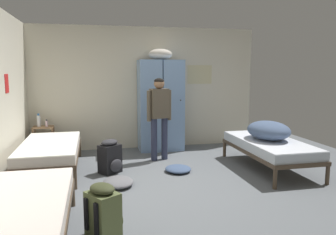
{
  "coord_description": "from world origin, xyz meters",
  "views": [
    {
      "loc": [
        -1.09,
        -4.57,
        1.65
      ],
      "look_at": [
        0.0,
        0.24,
        0.95
      ],
      "focal_mm": 35.93,
      "sensor_mm": 36.0,
      "label": 1
    }
  ],
  "objects_px": {
    "shelf_unit": "(44,138)",
    "bed_right": "(269,146)",
    "bed_left_rear": "(50,149)",
    "bedding_heap": "(269,130)",
    "backpack_olive": "(104,212)",
    "lotion_bottle": "(47,123)",
    "clothes_pile_grey": "(118,182)",
    "backpack_black": "(110,157)",
    "person_traveler": "(159,111)",
    "water_bottle": "(39,121)",
    "clothes_pile_denim": "(178,169)",
    "locker_bank": "(161,103)",
    "bed_left_front": "(18,210)"
  },
  "relations": [
    {
      "from": "shelf_unit",
      "to": "bed_right",
      "type": "xyz_separation_m",
      "value": [
        3.81,
        -1.76,
        0.04
      ]
    },
    {
      "from": "shelf_unit",
      "to": "bed_left_rear",
      "type": "distance_m",
      "value": 1.18
    },
    {
      "from": "bedding_heap",
      "to": "backpack_olive",
      "type": "bearing_deg",
      "value": -146.93
    },
    {
      "from": "lotion_bottle",
      "to": "clothes_pile_grey",
      "type": "distance_m",
      "value": 2.43
    },
    {
      "from": "backpack_black",
      "to": "person_traveler",
      "type": "bearing_deg",
      "value": 33.53
    },
    {
      "from": "shelf_unit",
      "to": "backpack_olive",
      "type": "xyz_separation_m",
      "value": [
        1.02,
        -3.52,
        -0.09
      ]
    },
    {
      "from": "backpack_black",
      "to": "backpack_olive",
      "type": "bearing_deg",
      "value": -94.76
    },
    {
      "from": "water_bottle",
      "to": "backpack_black",
      "type": "relative_size",
      "value": 0.46
    },
    {
      "from": "lotion_bottle",
      "to": "water_bottle",
      "type": "bearing_deg",
      "value": 158.2
    },
    {
      "from": "bed_right",
      "to": "person_traveler",
      "type": "height_order",
      "value": "person_traveler"
    },
    {
      "from": "backpack_olive",
      "to": "clothes_pile_denim",
      "type": "height_order",
      "value": "backpack_olive"
    },
    {
      "from": "bed_right",
      "to": "clothes_pile_denim",
      "type": "distance_m",
      "value": 1.58
    },
    {
      "from": "shelf_unit",
      "to": "bedding_heap",
      "type": "distance_m",
      "value": 4.19
    },
    {
      "from": "clothes_pile_grey",
      "to": "locker_bank",
      "type": "bearing_deg",
      "value": 63.22
    },
    {
      "from": "bed_left_rear",
      "to": "lotion_bottle",
      "type": "xyz_separation_m",
      "value": [
        -0.18,
        1.11,
        0.25
      ]
    },
    {
      "from": "bed_left_front",
      "to": "lotion_bottle",
      "type": "distance_m",
      "value": 3.56
    },
    {
      "from": "backpack_black",
      "to": "shelf_unit",
      "type": "bearing_deg",
      "value": 130.13
    },
    {
      "from": "person_traveler",
      "to": "clothes_pile_grey",
      "type": "height_order",
      "value": "person_traveler"
    },
    {
      "from": "shelf_unit",
      "to": "lotion_bottle",
      "type": "relative_size",
      "value": 4.06
    },
    {
      "from": "locker_bank",
      "to": "backpack_olive",
      "type": "height_order",
      "value": "locker_bank"
    },
    {
      "from": "shelf_unit",
      "to": "water_bottle",
      "type": "distance_m",
      "value": 0.35
    },
    {
      "from": "backpack_black",
      "to": "clothes_pile_grey",
      "type": "distance_m",
      "value": 0.69
    },
    {
      "from": "shelf_unit",
      "to": "bed_left_front",
      "type": "relative_size",
      "value": 0.3
    },
    {
      "from": "water_bottle",
      "to": "clothes_pile_grey",
      "type": "xyz_separation_m",
      "value": [
        1.35,
        -2.09,
        -0.62
      ]
    },
    {
      "from": "bed_right",
      "to": "backpack_olive",
      "type": "distance_m",
      "value": 3.31
    },
    {
      "from": "lotion_bottle",
      "to": "person_traveler",
      "type": "bearing_deg",
      "value": -20.37
    },
    {
      "from": "bed_right",
      "to": "water_bottle",
      "type": "relative_size",
      "value": 7.58
    },
    {
      "from": "locker_bank",
      "to": "backpack_black",
      "type": "distance_m",
      "value": 1.93
    },
    {
      "from": "clothes_pile_denim",
      "to": "shelf_unit",
      "type": "bearing_deg",
      "value": 145.0
    },
    {
      "from": "shelf_unit",
      "to": "person_traveler",
      "type": "bearing_deg",
      "value": -20.71
    },
    {
      "from": "locker_bank",
      "to": "clothes_pile_denim",
      "type": "height_order",
      "value": "locker_bank"
    },
    {
      "from": "bed_left_front",
      "to": "bed_left_rear",
      "type": "height_order",
      "value": "same"
    },
    {
      "from": "shelf_unit",
      "to": "bed_right",
      "type": "distance_m",
      "value": 4.2
    },
    {
      "from": "lotion_bottle",
      "to": "backpack_olive",
      "type": "relative_size",
      "value": 0.26
    },
    {
      "from": "bed_right",
      "to": "bed_left_rear",
      "type": "bearing_deg",
      "value": 170.33
    },
    {
      "from": "clothes_pile_grey",
      "to": "clothes_pile_denim",
      "type": "height_order",
      "value": "clothes_pile_grey"
    },
    {
      "from": "water_bottle",
      "to": "clothes_pile_grey",
      "type": "distance_m",
      "value": 2.57
    },
    {
      "from": "clothes_pile_grey",
      "to": "shelf_unit",
      "type": "bearing_deg",
      "value": 121.44
    },
    {
      "from": "backpack_black",
      "to": "bed_right",
      "type": "bearing_deg",
      "value": -7.41
    },
    {
      "from": "bedding_heap",
      "to": "backpack_olive",
      "type": "relative_size",
      "value": 1.55
    },
    {
      "from": "locker_bank",
      "to": "lotion_bottle",
      "type": "relative_size",
      "value": 14.75
    },
    {
      "from": "lotion_bottle",
      "to": "clothes_pile_denim",
      "type": "height_order",
      "value": "lotion_bottle"
    },
    {
      "from": "locker_bank",
      "to": "person_traveler",
      "type": "relative_size",
      "value": 1.38
    },
    {
      "from": "person_traveler",
      "to": "clothes_pile_denim",
      "type": "xyz_separation_m",
      "value": [
        0.15,
        -0.79,
        -0.86
      ]
    },
    {
      "from": "locker_bank",
      "to": "clothes_pile_grey",
      "type": "relative_size",
      "value": 4.04
    },
    {
      "from": "locker_bank",
      "to": "water_bottle",
      "type": "distance_m",
      "value": 2.4
    },
    {
      "from": "water_bottle",
      "to": "clothes_pile_denim",
      "type": "height_order",
      "value": "water_bottle"
    },
    {
      "from": "person_traveler",
      "to": "bed_left_rear",
      "type": "bearing_deg",
      "value": -169.48
    },
    {
      "from": "bed_left_front",
      "to": "bed_left_rear",
      "type": "xyz_separation_m",
      "value": [
        0.0,
        2.44,
        0.0
      ]
    },
    {
      "from": "shelf_unit",
      "to": "backpack_black",
      "type": "xyz_separation_m",
      "value": [
        1.19,
        -1.42,
        -0.09
      ]
    }
  ]
}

